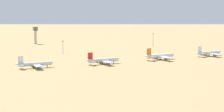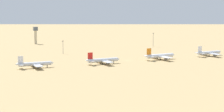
{
  "view_description": "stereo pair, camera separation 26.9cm",
  "coord_description": "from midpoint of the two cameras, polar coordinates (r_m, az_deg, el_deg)",
  "views": [
    {
      "loc": [
        -168.18,
        -316.65,
        51.01
      ],
      "look_at": [
        -18.99,
        -6.03,
        6.0
      ],
      "focal_mm": 64.45,
      "sensor_mm": 36.0,
      "label": 1
    },
    {
      "loc": [
        -167.94,
        -316.76,
        51.01
      ],
      "look_at": [
        -18.99,
        -6.03,
        6.0
      ],
      "focal_mm": 64.45,
      "sensor_mm": 36.0,
      "label": 2
    }
  ],
  "objects": [
    {
      "name": "light_pole_mid",
      "position": [
        479.35,
        5.84,
        2.43
      ],
      "size": [
        1.8,
        0.5,
        16.48
      ],
      "color": "#59595E",
      "rests_on": "ground"
    },
    {
      "name": "parked_jet_orange_3",
      "position": [
        369.21,
        6.77,
        0.03
      ],
      "size": [
        34.12,
        28.77,
        11.27
      ],
      "rotation": [
        0.0,
        0.0,
        0.08
      ],
      "color": "white",
      "rests_on": "ground"
    },
    {
      "name": "parked_jet_white_4",
      "position": [
        402.51,
        13.53,
        0.45
      ],
      "size": [
        31.9,
        26.84,
        10.54
      ],
      "rotation": [
        0.0,
        0.0,
        0.06
      ],
      "color": "silver",
      "rests_on": "ground"
    },
    {
      "name": "parked_jet_red_2",
      "position": [
        339.98,
        -1.36,
        -0.6
      ],
      "size": [
        32.01,
        26.76,
        10.61
      ],
      "rotation": [
        0.0,
        0.0,
        0.01
      ],
      "color": "silver",
      "rests_on": "ground"
    },
    {
      "name": "control_tower",
      "position": [
        519.75,
        -10.83,
        3.13
      ],
      "size": [
        5.2,
        5.2,
        21.81
      ],
      "color": "#C6B793",
      "rests_on": "ground"
    },
    {
      "name": "light_pole_west",
      "position": [
        412.93,
        -6.99,
        1.39
      ],
      "size": [
        1.8,
        0.5,
        13.41
      ],
      "color": "#59595E",
      "rests_on": "ground"
    },
    {
      "name": "ground",
      "position": [
        362.14,
        2.28,
        -0.66
      ],
      "size": [
        4000.0,
        4000.0,
        0.0
      ],
      "primitive_type": "plane",
      "color": "tan"
    },
    {
      "name": "parked_jet_white_1",
      "position": [
        325.25,
        -10.95,
        -1.12
      ],
      "size": [
        31.18,
        26.19,
        10.31
      ],
      "rotation": [
        0.0,
        0.0,
        -0.05
      ],
      "color": "silver",
      "rests_on": "ground"
    },
    {
      "name": "ridge_east",
      "position": [
        1421.16,
        2.77,
        7.58
      ],
      "size": [
        295.0,
        181.97,
        109.16
      ],
      "primitive_type": "pyramid",
      "rotation": [
        0.0,
        0.0,
        0.01
      ],
      "color": "slate",
      "rests_on": "ground"
    },
    {
      "name": "ridge_center",
      "position": [
        1482.29,
        -12.84,
        7.1
      ],
      "size": [
        357.64,
        331.23,
        93.66
      ],
      "primitive_type": "pyramid",
      "rotation": [
        0.0,
        0.0,
        -0.12
      ],
      "color": "gray",
      "rests_on": "ground"
    }
  ]
}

